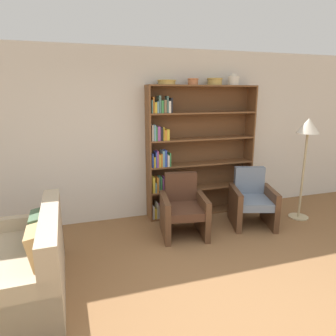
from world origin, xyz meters
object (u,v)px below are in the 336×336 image
(bowl_cream, at_px, (215,81))
(couch, at_px, (27,267))
(bookshelf, at_px, (191,154))
(bowl_terracotta, at_px, (193,81))
(floor_lamp, at_px, (308,134))
(vase_tall, at_px, (233,80))
(armchair_leather, at_px, (183,209))
(armchair_cushioned, at_px, (252,201))
(bowl_copper, at_px, (167,82))

(bowl_cream, bearing_deg, couch, -151.71)
(bookshelf, distance_m, bowl_terracotta, 1.18)
(couch, height_order, floor_lamp, floor_lamp)
(bowl_terracotta, bearing_deg, vase_tall, -0.00)
(bookshelf, relative_size, bowl_terracotta, 12.18)
(armchair_leather, xyz_separation_m, armchair_cushioned, (1.17, -0.00, 0.00))
(bowl_copper, bearing_deg, bowl_cream, 0.00)
(couch, xyz_separation_m, floor_lamp, (4.12, 0.79, 1.12))
(armchair_leather, bearing_deg, bowl_cream, -129.21)
(bowl_terracotta, relative_size, armchair_leather, 0.20)
(bookshelf, height_order, floor_lamp, bookshelf)
(armchair_leather, height_order, floor_lamp, floor_lamp)
(bookshelf, xyz_separation_m, bowl_copper, (-0.44, -0.02, 1.16))
(armchair_leather, bearing_deg, bowl_terracotta, -110.67)
(armchair_leather, bearing_deg, bookshelf, -110.18)
(bookshelf, xyz_separation_m, bowl_terracotta, (-0.00, -0.02, 1.18))
(bowl_copper, height_order, armchair_cushioned, bowl_copper)
(armchair_leather, bearing_deg, armchair_cushioned, -170.63)
(couch, bearing_deg, bowl_cream, -63.08)
(bookshelf, distance_m, armchair_cushioned, 1.25)
(bowl_copper, distance_m, vase_tall, 1.16)
(bookshelf, height_order, armchair_leather, bookshelf)
(bowl_copper, height_order, vase_tall, vase_tall)
(vase_tall, distance_m, armchair_leather, 2.29)
(bookshelf, xyz_separation_m, armchair_cushioned, (0.77, -0.71, -0.68))
(bowl_terracotta, relative_size, bowl_cream, 0.70)
(vase_tall, xyz_separation_m, armchair_leather, (-1.12, -0.69, -1.88))
(vase_tall, bearing_deg, armchair_leather, -148.51)
(bowl_copper, height_order, bowl_terracotta, bowl_terracotta)
(bowl_copper, relative_size, armchair_cushioned, 0.33)
(bowl_terracotta, height_order, couch, bowl_terracotta)
(couch, distance_m, armchair_cushioned, 3.31)
(bowl_cream, bearing_deg, armchair_leather, -138.66)
(armchair_cushioned, bearing_deg, bowl_terracotta, -24.42)
(bowl_copper, xyz_separation_m, vase_tall, (1.16, 0.00, 0.04))
(bookshelf, xyz_separation_m, couch, (-2.44, -1.54, -0.76))
(couch, distance_m, armchair_leather, 2.20)
(bookshelf, height_order, vase_tall, vase_tall)
(armchair_leather, bearing_deg, vase_tall, -139.06)
(bowl_copper, bearing_deg, bowl_terracotta, 0.00)
(bowl_copper, bearing_deg, armchair_leather, -86.57)
(bowl_cream, relative_size, floor_lamp, 0.15)
(vase_tall, height_order, floor_lamp, vase_tall)
(bookshelf, height_order, bowl_terracotta, bowl_terracotta)
(bowl_copper, relative_size, floor_lamp, 0.17)
(bowl_copper, distance_m, bowl_cream, 0.82)
(bowl_terracotta, xyz_separation_m, floor_lamp, (1.69, -0.73, -0.82))
(bowl_terracotta, relative_size, vase_tall, 0.98)
(armchair_cushioned, xyz_separation_m, floor_lamp, (0.92, -0.04, 1.04))
(couch, bearing_deg, vase_tall, -65.72)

